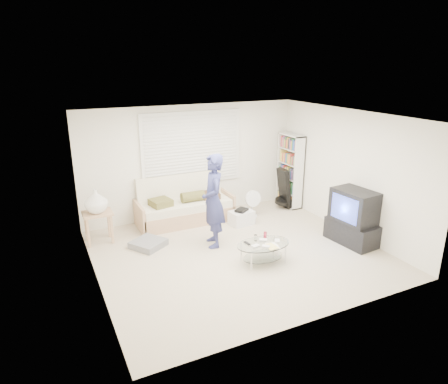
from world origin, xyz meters
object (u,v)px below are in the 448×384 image
tv_unit (353,218)px  coffee_table (264,247)px  bookshelf (290,171)px  futon_sofa (184,207)px

tv_unit → coffee_table: 1.98m
bookshelf → tv_unit: (-0.13, -2.32, -0.36)m
futon_sofa → coffee_table: 2.46m
futon_sofa → bookshelf: bookshelf is taller
futon_sofa → bookshelf: (2.67, -0.11, 0.54)m
futon_sofa → coffee_table: bearing=-76.4°
bookshelf → coffee_table: size_ratio=1.77×
futon_sofa → coffee_table: futon_sofa is taller
tv_unit → coffee_table: size_ratio=1.08×
tv_unit → bookshelf: bearing=86.9°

